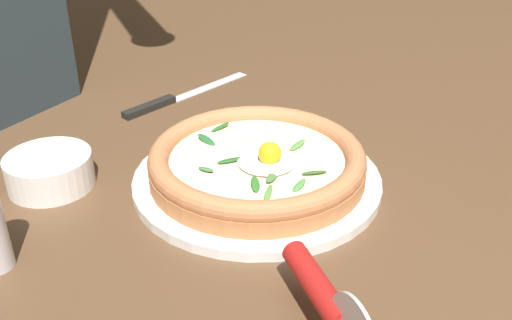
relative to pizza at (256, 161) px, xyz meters
The scene contains 6 objects.
ground_plane 0.05m from the pizza, 63.51° to the left, with size 2.40×2.40×0.03m, color brown.
pizza_plate 0.02m from the pizza, 128.32° to the right, with size 0.29×0.29×0.01m, color white.
pizza is the anchor object (origin of this frame).
side_bowl 0.24m from the pizza, 74.33° to the right, with size 0.10×0.10×0.04m, color white.
pizza_cutter 0.24m from the pizza, 28.04° to the left, with size 0.13×0.10×0.08m.
table_knife 0.28m from the pizza, 136.38° to the right, with size 0.23×0.13×0.01m.
Camera 1 is at (0.56, 0.15, 0.36)m, focal length 40.41 mm.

